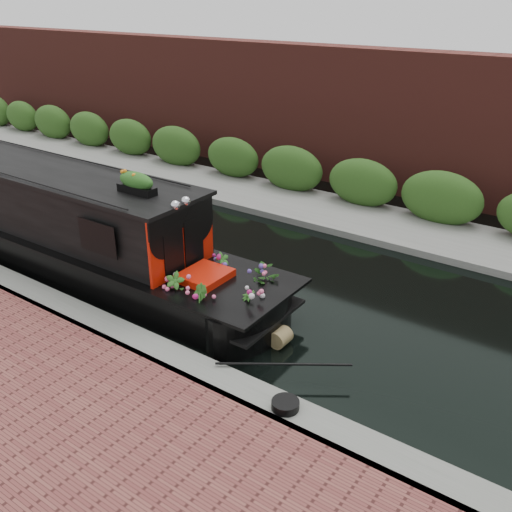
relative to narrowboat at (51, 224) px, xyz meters
The scene contains 8 objects.
ground 4.52m from the narrowboat, 23.16° to the left, with size 80.00×80.00×0.00m, color black.
near_bank_coping 4.45m from the narrowboat, 20.75° to the right, with size 40.00×0.60×0.50m, color slate.
far_bank_path 7.26m from the narrowboat, 55.49° to the left, with size 40.00×2.40×0.34m, color slate.
far_hedge 8.02m from the narrowboat, 59.15° to the left, with size 40.00×1.10×2.80m, color #2B511B.
far_brick_wall 9.87m from the narrowboat, 65.43° to the left, with size 40.00×1.00×8.00m, color #59241E.
narrowboat is the anchor object (origin of this frame).
rope_fender 6.09m from the narrowboat, ahead, with size 0.30×0.30×0.33m, color olive.
coiled_mooring_rope 7.34m from the narrowboat, 12.30° to the right, with size 0.39×0.39×0.12m, color black.
Camera 1 is at (6.35, -8.58, 5.44)m, focal length 40.00 mm.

